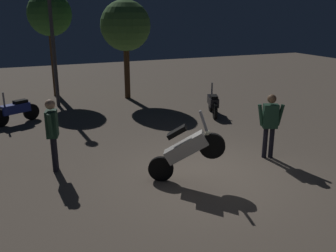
% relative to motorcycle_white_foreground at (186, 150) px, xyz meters
% --- Properties ---
extents(ground_plane, '(40.00, 40.00, 0.00)m').
position_rel_motorcycle_white_foreground_xyz_m(ground_plane, '(0.56, 0.09, -0.74)').
color(ground_plane, '#756656').
extents(motorcycle_white_foreground, '(1.50, 0.89, 1.63)m').
position_rel_motorcycle_white_foreground_xyz_m(motorcycle_white_foreground, '(0.00, 0.00, 0.00)').
color(motorcycle_white_foreground, black).
rests_on(motorcycle_white_foreground, ground_plane).
extents(motorcycle_blue_parked_left, '(1.53, 0.83, 1.11)m').
position_rel_motorcycle_white_foreground_xyz_m(motorcycle_blue_parked_left, '(-3.27, 6.25, -0.31)').
color(motorcycle_blue_parked_left, black).
rests_on(motorcycle_blue_parked_left, ground_plane).
extents(motorcycle_black_parked_right, '(0.70, 1.58, 1.11)m').
position_rel_motorcycle_white_foreground_xyz_m(motorcycle_black_parked_right, '(3.29, 4.62, -0.31)').
color(motorcycle_black_parked_right, black).
rests_on(motorcycle_black_parked_right, ground_plane).
extents(person_rider_beside, '(0.32, 0.67, 1.71)m').
position_rel_motorcycle_white_foreground_xyz_m(person_rider_beside, '(-2.55, 1.77, 0.28)').
color(person_rider_beside, black).
rests_on(person_rider_beside, ground_plane).
extents(person_bystander_far, '(0.64, 0.37, 1.65)m').
position_rel_motorcycle_white_foreground_xyz_m(person_bystander_far, '(2.55, 0.47, 0.24)').
color(person_bystander_far, black).
rests_on(person_bystander_far, ground_plane).
extents(streetlamp_near, '(0.36, 0.36, 4.35)m').
position_rel_motorcycle_white_foreground_xyz_m(streetlamp_near, '(-1.68, 8.15, 2.07)').
color(streetlamp_near, '#38383D').
rests_on(streetlamp_near, ground_plane).
extents(tree_left_bg, '(2.06, 2.06, 4.06)m').
position_rel_motorcycle_white_foreground_xyz_m(tree_left_bg, '(1.26, 8.42, 2.26)').
color(tree_left_bg, '#4C331E').
rests_on(tree_left_bg, ground_plane).
extents(tree_center_bg, '(1.83, 1.83, 4.40)m').
position_rel_motorcycle_white_foreground_xyz_m(tree_center_bg, '(-1.51, 10.10, 2.68)').
color(tree_center_bg, '#4C331E').
rests_on(tree_center_bg, ground_plane).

